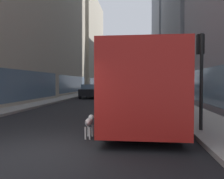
# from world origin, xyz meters

# --- Properties ---
(ground_plane) EXTENTS (120.00, 120.00, 0.00)m
(ground_plane) POSITION_xyz_m (0.00, 35.00, 0.00)
(ground_plane) COLOR black
(sidewalk_left) EXTENTS (2.40, 110.00, 0.15)m
(sidewalk_left) POSITION_xyz_m (-5.70, 35.00, 0.07)
(sidewalk_left) COLOR gray
(sidewalk_left) RESTS_ON ground
(sidewalk_right) EXTENTS (2.40, 110.00, 0.15)m
(sidewalk_right) POSITION_xyz_m (5.70, 35.00, 0.07)
(sidewalk_right) COLOR #9E9991
(sidewalk_right) RESTS_ON ground
(building_left_mid) EXTENTS (9.87, 15.61, 18.38)m
(building_left_mid) POSITION_xyz_m (-11.90, 28.05, 9.18)
(building_left_mid) COLOR #B2A893
(building_left_mid) RESTS_ON ground
(building_left_far) EXTENTS (10.23, 18.89, 21.57)m
(building_left_far) POSITION_xyz_m (-11.90, 47.58, 10.78)
(building_left_far) COLOR #B2A893
(building_left_far) RESTS_ON ground
(building_right_far) EXTENTS (10.14, 22.98, 29.53)m
(building_right_far) POSITION_xyz_m (11.90, 50.86, 14.76)
(building_right_far) COLOR slate
(building_right_far) RESTS_ON ground
(transit_bus) EXTENTS (2.78, 11.53, 3.05)m
(transit_bus) POSITION_xyz_m (2.80, 6.20, 1.78)
(transit_bus) COLOR red
(transit_bus) RESTS_ON ground
(car_silver_sedan) EXTENTS (1.93, 4.07, 1.62)m
(car_silver_sedan) POSITION_xyz_m (1.20, 36.21, 0.82)
(car_silver_sedan) COLOR #B7BABF
(car_silver_sedan) RESTS_ON ground
(car_black_suv) EXTENTS (1.86, 4.22, 1.62)m
(car_black_suv) POSITION_xyz_m (-2.80, 20.50, 0.82)
(car_black_suv) COLOR black
(car_black_suv) RESTS_ON ground
(car_grey_wagon) EXTENTS (1.84, 4.26, 1.62)m
(car_grey_wagon) POSITION_xyz_m (2.80, 18.57, 0.82)
(car_grey_wagon) COLOR slate
(car_grey_wagon) RESTS_ON ground
(car_white_van) EXTENTS (1.89, 4.41, 1.62)m
(car_white_van) POSITION_xyz_m (1.20, 45.85, 0.82)
(car_white_van) COLOR silver
(car_white_van) RESTS_ON ground
(box_truck) EXTENTS (2.30, 7.50, 3.05)m
(box_truck) POSITION_xyz_m (1.20, 26.26, 1.67)
(box_truck) COLOR #A51919
(box_truck) RESTS_ON ground
(dalmatian_dog) EXTENTS (0.22, 0.96, 0.72)m
(dalmatian_dog) POSITION_xyz_m (1.07, 1.92, 0.51)
(dalmatian_dog) COLOR white
(dalmatian_dog) RESTS_ON ground
(pedestrian_in_coat) EXTENTS (0.34, 0.34, 1.69)m
(pedestrian_in_coat) POSITION_xyz_m (5.36, 8.39, 1.01)
(pedestrian_in_coat) COLOR #1E1E2D
(pedestrian_in_coat) RESTS_ON sidewalk_right
(traffic_light_near) EXTENTS (0.24, 0.41, 3.40)m
(traffic_light_near) POSITION_xyz_m (4.90, 2.93, 2.44)
(traffic_light_near) COLOR black
(traffic_light_near) RESTS_ON sidewalk_right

